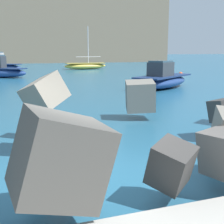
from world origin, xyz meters
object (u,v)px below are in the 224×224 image
at_px(boat_near_right, 85,66).
at_px(mooring_buoy_middle, 181,74).
at_px(boat_mid_left, 0,70).
at_px(boat_near_centre, 163,79).

distance_m(boat_near_right, mooring_buoy_middle, 17.00).
xyz_separation_m(boat_near_right, boat_mid_left, (-11.95, -11.14, 0.21)).
xyz_separation_m(boat_mid_left, mooring_buoy_middle, (18.67, -4.46, -0.51)).
relative_size(boat_near_centre, mooring_buoy_middle, 14.28).
height_order(boat_near_right, boat_mid_left, boat_near_right).
height_order(boat_near_centre, mooring_buoy_middle, boat_near_centre).
bearing_deg(boat_mid_left, boat_near_centre, -50.44).
bearing_deg(mooring_buoy_middle, boat_near_centre, -128.02).
height_order(boat_mid_left, mooring_buoy_middle, boat_mid_left).
bearing_deg(boat_mid_left, mooring_buoy_middle, -13.45).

